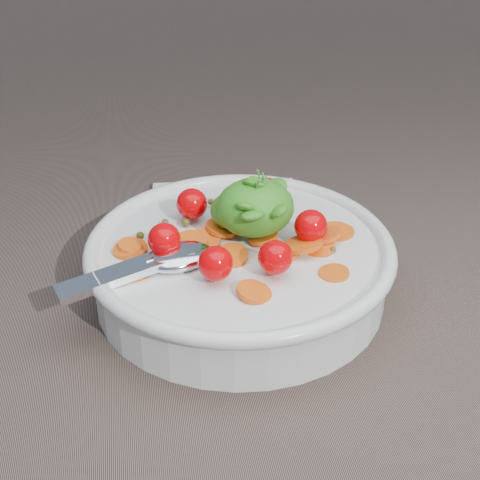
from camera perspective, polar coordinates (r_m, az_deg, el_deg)
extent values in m
plane|color=brown|center=(0.54, 2.60, -5.98)|extent=(6.00, 6.00, 0.00)
cylinder|color=white|center=(0.54, 0.00, -2.54)|extent=(0.23, 0.23, 0.05)
torus|color=white|center=(0.53, 0.00, -0.52)|extent=(0.25, 0.25, 0.01)
cylinder|color=white|center=(0.55, 0.00, -4.24)|extent=(0.12, 0.12, 0.01)
cylinder|color=brown|center=(0.54, 0.00, -2.54)|extent=(0.21, 0.21, 0.03)
cylinder|color=orange|center=(0.51, -0.77, -1.39)|extent=(0.03, 0.03, 0.01)
cylinder|color=orange|center=(0.54, 7.23, 0.42)|extent=(0.03, 0.03, 0.01)
cylinder|color=orange|center=(0.50, 8.01, -2.87)|extent=(0.02, 0.02, 0.01)
cylinder|color=orange|center=(0.51, -9.00, -2.89)|extent=(0.03, 0.03, 0.01)
cylinder|color=orange|center=(0.47, 1.20, -4.47)|extent=(0.04, 0.04, 0.01)
cylinder|color=orange|center=(0.55, -0.86, 1.71)|extent=(0.03, 0.03, 0.01)
cylinder|color=orange|center=(0.53, 2.01, 0.19)|extent=(0.03, 0.03, 0.01)
cylinder|color=orange|center=(0.53, -3.06, -0.06)|extent=(0.03, 0.03, 0.02)
cylinder|color=orange|center=(0.56, 0.93, 1.20)|extent=(0.03, 0.03, 0.01)
cylinder|color=orange|center=(0.53, -5.97, -0.44)|extent=(0.03, 0.03, 0.00)
cylinder|color=orange|center=(0.54, -1.54, 1.06)|extent=(0.04, 0.04, 0.01)
cylinder|color=orange|center=(0.53, 6.77, -0.56)|extent=(0.03, 0.03, 0.01)
cylinder|color=orange|center=(0.53, -9.55, -0.76)|extent=(0.03, 0.03, 0.01)
cylinder|color=orange|center=(0.52, 5.41, -0.36)|extent=(0.03, 0.04, 0.01)
cylinder|color=orange|center=(0.54, 1.83, -0.41)|extent=(0.04, 0.04, 0.01)
cylinder|color=orange|center=(0.53, -9.14, -0.55)|extent=(0.03, 0.03, 0.01)
cylinder|color=orange|center=(0.52, 3.39, -1.24)|extent=(0.03, 0.03, 0.01)
cylinder|color=orange|center=(0.55, 8.25, 0.67)|extent=(0.04, 0.04, 0.00)
cylinder|color=orange|center=(0.53, -4.38, -0.32)|extent=(0.03, 0.03, 0.01)
sphere|color=#534D1B|center=(0.53, 7.93, -0.84)|extent=(0.01, 0.01, 0.01)
sphere|color=#534D1B|center=(0.55, -3.45, 0.62)|extent=(0.01, 0.01, 0.01)
sphere|color=#534D1B|center=(0.51, -7.83, -2.72)|extent=(0.01, 0.01, 0.01)
sphere|color=#534D1B|center=(0.58, -2.51, 3.26)|extent=(0.01, 0.01, 0.01)
sphere|color=#534D1B|center=(0.57, -1.96, 1.74)|extent=(0.00, 0.00, 0.00)
sphere|color=#534D1B|center=(0.56, 6.88, 1.85)|extent=(0.01, 0.01, 0.01)
sphere|color=#534D1B|center=(0.57, -3.96, 2.23)|extent=(0.01, 0.01, 0.01)
sphere|color=#534D1B|center=(0.56, -4.65, 1.52)|extent=(0.01, 0.01, 0.01)
sphere|color=#534D1B|center=(0.53, 6.97, -0.99)|extent=(0.01, 0.01, 0.01)
sphere|color=#534D1B|center=(0.50, -2.70, -1.76)|extent=(0.01, 0.01, 0.01)
sphere|color=#534D1B|center=(0.56, -6.40, 1.53)|extent=(0.01, 0.01, 0.01)
sphere|color=#534D1B|center=(0.54, -8.51, 0.37)|extent=(0.01, 0.01, 0.01)
sphere|color=#D80005|center=(0.53, 6.07, 1.18)|extent=(0.03, 0.03, 0.03)
sphere|color=#D80005|center=(0.58, 2.34, 4.10)|extent=(0.03, 0.03, 0.03)
sphere|color=#D80005|center=(0.56, -4.13, 3.09)|extent=(0.03, 0.03, 0.03)
sphere|color=#D80005|center=(0.51, -6.49, 0.06)|extent=(0.03, 0.03, 0.03)
sphere|color=#D80005|center=(0.48, -2.10, -2.02)|extent=(0.03, 0.03, 0.03)
sphere|color=#D80005|center=(0.49, 3.04, -1.48)|extent=(0.03, 0.03, 0.03)
ellipsoid|color=green|center=(0.53, 1.29, 2.79)|extent=(0.06, 0.05, 0.05)
ellipsoid|color=green|center=(0.54, -0.63, 2.52)|extent=(0.04, 0.04, 0.03)
ellipsoid|color=green|center=(0.51, 0.23, 2.67)|extent=(0.03, 0.03, 0.02)
ellipsoid|color=green|center=(0.54, 0.41, 4.36)|extent=(0.02, 0.02, 0.01)
ellipsoid|color=green|center=(0.52, 1.35, 3.28)|extent=(0.02, 0.02, 0.02)
ellipsoid|color=green|center=(0.52, 1.07, 4.54)|extent=(0.02, 0.02, 0.02)
ellipsoid|color=green|center=(0.52, 1.25, 4.73)|extent=(0.03, 0.02, 0.02)
ellipsoid|color=green|center=(0.52, 1.80, 4.50)|extent=(0.02, 0.02, 0.02)
ellipsoid|color=green|center=(0.50, 1.10, 2.16)|extent=(0.03, 0.03, 0.02)
ellipsoid|color=green|center=(0.55, 3.10, 4.55)|extent=(0.02, 0.03, 0.02)
ellipsoid|color=green|center=(0.52, 1.67, 3.80)|extent=(0.02, 0.02, 0.02)
ellipsoid|color=green|center=(0.54, 1.11, 3.46)|extent=(0.03, 0.03, 0.02)
ellipsoid|color=green|center=(0.52, 2.01, 3.11)|extent=(0.03, 0.02, 0.02)
ellipsoid|color=green|center=(0.51, 3.40, 2.71)|extent=(0.02, 0.02, 0.01)
ellipsoid|color=green|center=(0.53, 1.42, 4.11)|extent=(0.03, 0.03, 0.02)
ellipsoid|color=green|center=(0.52, 2.73, 3.21)|extent=(0.02, 0.02, 0.01)
ellipsoid|color=green|center=(0.50, 3.35, 2.50)|extent=(0.02, 0.02, 0.02)
ellipsoid|color=green|center=(0.52, 1.98, 2.63)|extent=(0.03, 0.02, 0.02)
ellipsoid|color=green|center=(0.52, 3.32, 3.22)|extent=(0.03, 0.03, 0.02)
ellipsoid|color=green|center=(0.52, 1.05, 4.03)|extent=(0.03, 0.03, 0.02)
ellipsoid|color=green|center=(0.55, 0.93, 3.64)|extent=(0.03, 0.03, 0.02)
ellipsoid|color=green|center=(0.50, 0.43, 2.86)|extent=(0.02, 0.02, 0.02)
ellipsoid|color=green|center=(0.52, 0.37, 2.54)|extent=(0.02, 0.02, 0.01)
ellipsoid|color=green|center=(0.54, 1.94, 3.36)|extent=(0.02, 0.02, 0.01)
ellipsoid|color=green|center=(0.53, 1.22, 3.23)|extent=(0.01, 0.02, 0.01)
ellipsoid|color=green|center=(0.52, 2.34, 2.65)|extent=(0.03, 0.02, 0.01)
ellipsoid|color=green|center=(0.52, 2.02, 4.73)|extent=(0.02, 0.02, 0.01)
ellipsoid|color=green|center=(0.52, 1.34, 4.67)|extent=(0.02, 0.02, 0.02)
cylinder|color=#4C8C33|center=(0.52, 2.01, 3.56)|extent=(0.00, 0.01, 0.04)
cylinder|color=#4C8C33|center=(0.51, 1.52, 3.46)|extent=(0.02, 0.01, 0.04)
cylinder|color=#4C8C33|center=(0.53, 1.98, 4.31)|extent=(0.01, 0.01, 0.04)
cylinder|color=#4C8C33|center=(0.51, 1.06, 3.48)|extent=(0.01, 0.01, 0.04)
ellipsoid|color=silver|center=(0.51, -5.21, -1.43)|extent=(0.06, 0.05, 0.02)
cube|color=silver|center=(0.50, -9.72, -2.70)|extent=(0.10, 0.05, 0.02)
cylinder|color=silver|center=(0.50, -6.99, -1.83)|extent=(0.02, 0.01, 0.01)
cube|color=white|center=(0.67, -1.09, 2.40)|extent=(0.16, 0.14, 0.01)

